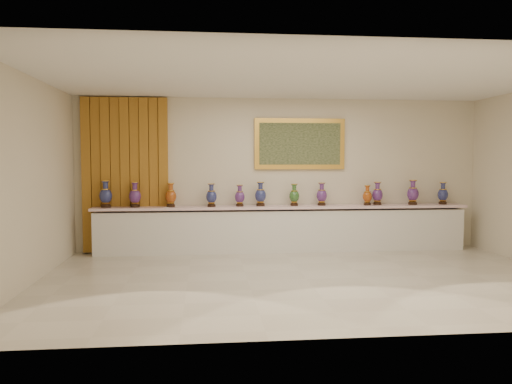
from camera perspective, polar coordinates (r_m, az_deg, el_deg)
The scene contains 16 objects.
ground at distance 7.68m, azimuth 5.76°, elevation -9.85°, with size 8.00×8.00×0.00m, color beige.
room at distance 9.80m, azimuth -11.56°, elevation 2.48°, with size 8.00×8.00×8.00m.
counter at distance 9.79m, azimuth 3.11°, elevation -4.28°, with size 7.28×0.48×0.90m.
vase_0 at distance 9.75m, azimuth -16.80°, elevation -0.38°, with size 0.29×0.29×0.51m.
vase_1 at distance 9.67m, azimuth -13.67°, elevation -0.44°, with size 0.26×0.26×0.48m.
vase_2 at distance 9.60m, azimuth -9.71°, elevation -0.47°, with size 0.26×0.26×0.46m.
vase_3 at distance 9.55m, azimuth -5.12°, elevation -0.49°, with size 0.25×0.25×0.44m.
vase_4 at distance 9.60m, azimuth -1.87°, elevation -0.54°, with size 0.21×0.21×0.41m.
vase_5 at distance 9.65m, azimuth 0.52°, elevation -0.37°, with size 0.22×0.22×0.47m.
vase_6 at distance 9.74m, azimuth 4.39°, elevation -0.45°, with size 0.23×0.23×0.43m.
vase_7 at distance 9.86m, azimuth 7.52°, elevation -0.37°, with size 0.25×0.25×0.45m.
vase_8 at distance 10.08m, azimuth 12.60°, elevation -0.47°, with size 0.21×0.21×0.39m.
vase_9 at distance 10.19m, azimuth 13.70°, elevation -0.29°, with size 0.24×0.24×0.46m.
vase_10 at distance 10.40m, azimuth 17.48°, elevation -0.18°, with size 0.24×0.24×0.49m.
vase_11 at distance 10.72m, azimuth 20.57°, elevation -0.25°, with size 0.24×0.24×0.44m.
label_card at distance 9.51m, azimuth -10.24°, elevation -1.74°, with size 0.10×0.06×0.00m, color white.
Camera 1 is at (-1.51, -7.31, 1.81)m, focal length 35.00 mm.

